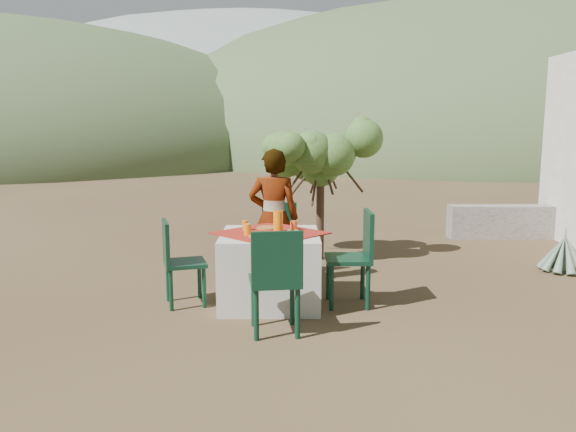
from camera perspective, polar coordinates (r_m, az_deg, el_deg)
The scene contains 24 objects.
ground at distance 6.14m, azimuth 3.86°, elevation -8.53°, with size 160.00×160.00×0.00m, color #3A291A.
table at distance 5.94m, azimuth -1.84°, elevation -5.31°, with size 1.30×1.30×0.76m.
chair_far at distance 6.89m, azimuth -0.96°, elevation -2.13°, with size 0.46×0.46×0.93m.
chair_near at distance 4.99m, azimuth -1.25°, elevation -6.22°, with size 0.50×0.50×0.97m.
chair_left at distance 5.95m, azimuth -11.17°, elevation -4.27°, with size 0.52×0.52×0.90m.
chair_right at distance 5.88m, azimuth 6.95°, elevation -3.77°, with size 0.47×0.47×1.00m.
person at distance 6.52m, azimuth -1.47°, elevation -0.19°, with size 0.59×0.39×1.61m, color #8C6651.
shrub_tree at distance 7.82m, azimuth 3.71°, elevation 5.46°, with size 1.47×1.44×1.72m.
agave at distance 8.08m, azimuth 26.23°, elevation -3.49°, with size 0.63×0.63×0.67m.
stone_wall at distance 10.20m, azimuth 23.08°, elevation -0.54°, with size 2.60×0.35×0.55m, color gray.
hill_near_left at distance 39.96m, azimuth -26.40°, elevation 5.53°, with size 40.00×40.00×16.00m, color #3E542F.
hill_near_right at distance 43.68m, azimuth 16.46°, elevation 6.33°, with size 48.00×48.00×20.00m, color #3E542F.
hill_far_center at distance 57.98m, azimuth -3.74°, elevation 7.29°, with size 60.00×60.00×24.00m, color slate.
plate_far at distance 6.09m, azimuth -2.10°, elevation -1.20°, with size 0.24×0.24×0.01m, color brown.
plate_near at distance 5.63m, azimuth -2.78°, elevation -2.06°, with size 0.25×0.25×0.01m, color brown.
glass_far at distance 5.98m, azimuth -4.36°, elevation -0.96°, with size 0.06×0.06×0.11m, color orange.
glass_near at distance 5.70m, azimuth -4.12°, elevation -1.39°, with size 0.07×0.07×0.12m, color orange.
juice_pitcher at distance 5.86m, azimuth -1.01°, elevation -0.56°, with size 0.10×0.10×0.22m, color orange.
bowl_plate at distance 5.59m, azimuth -1.26°, elevation -2.15°, with size 0.19×0.19×0.01m, color brown.
white_bowl at distance 5.58m, azimuth -1.26°, elevation -1.87°, with size 0.12×0.12×0.04m, color white.
jar_left at distance 5.94m, azimuth 0.63°, elevation -0.99°, with size 0.07×0.07×0.11m, color orange.
jar_right at distance 6.03m, azimuth 0.48°, elevation -0.94°, with size 0.06×0.06×0.09m, color orange.
napkin_holder at distance 5.94m, azimuth 0.62°, elevation -1.13°, with size 0.06×0.04×0.08m, color white.
fruit_cluster at distance 5.61m, azimuth 0.47°, elevation -1.78°, with size 0.14×0.13×0.07m.
Camera 1 is at (-0.43, -5.84, 1.86)m, focal length 35.00 mm.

